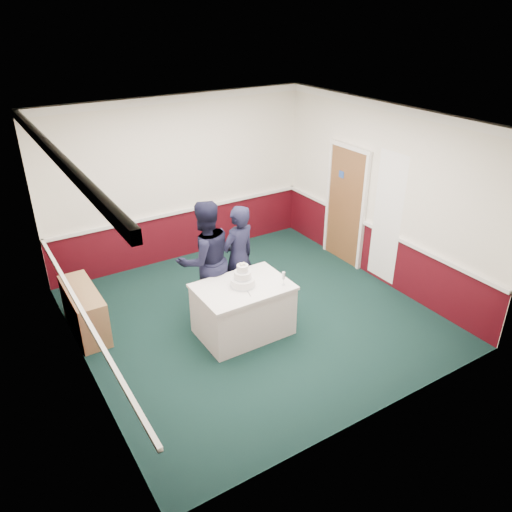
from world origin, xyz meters
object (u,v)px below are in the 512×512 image
cake_knife (248,292)px  person_woman (238,258)px  champagne_flute (284,276)px  sideboard (85,310)px  person_man (205,260)px  wedding_cake (243,279)px  cake_table (243,309)px

cake_knife → person_woman: bearing=82.7°
person_woman → champagne_flute: bearing=88.6°
sideboard → person_woman: (2.25, -0.60, 0.51)m
person_man → person_woman: (0.51, -0.10, -0.07)m
cake_knife → sideboard: bearing=157.0°
sideboard → champagne_flute: 2.94m
sideboard → wedding_cake: (1.94, -1.25, 0.55)m
cake_table → person_man: (-0.21, 0.75, 0.53)m
person_man → cake_table: bearing=105.6°
cake_knife → champagne_flute: size_ratio=1.07×
cake_table → champagne_flute: size_ratio=6.44×
cake_knife → person_woman: 0.92m
champagne_flute → person_man: 1.25m
person_man → person_woman: size_ratio=1.08×
cake_knife → champagne_flute: 0.55m
wedding_cake → cake_knife: size_ratio=1.65×
cake_table → cake_knife: bearing=-98.5°
cake_table → person_man: bearing=105.4°
sideboard → cake_table: (1.94, -1.25, 0.05)m
wedding_cake → cake_knife: 0.23m
cake_table → wedding_cake: bearing=90.0°
sideboard → person_man: person_man is taller
champagne_flute → wedding_cake: bearing=150.8°
sideboard → person_woman: size_ratio=0.70×
cake_table → cake_knife: cake_knife is taller
person_man → champagne_flute: bearing=124.7°
wedding_cake → champagne_flute: size_ratio=1.78×
sideboard → cake_knife: size_ratio=5.45×
sideboard → cake_table: size_ratio=0.91×
cake_knife → person_man: size_ratio=0.12×
cake_table → sideboard: bearing=147.1°
sideboard → cake_table: cake_table is taller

